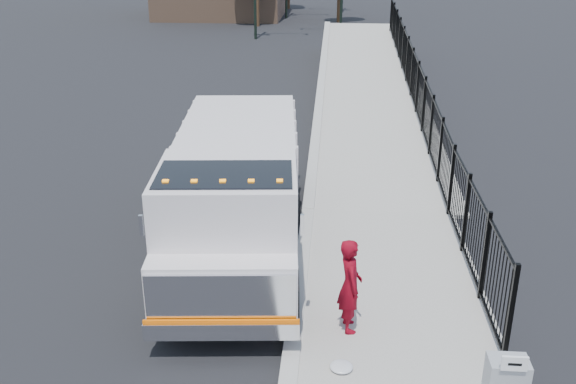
{
  "coord_description": "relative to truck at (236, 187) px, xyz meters",
  "views": [
    {
      "loc": [
        0.63,
        -11.07,
        6.83
      ],
      "look_at": [
        -0.37,
        2.0,
        1.42
      ],
      "focal_mm": 40.0,
      "sensor_mm": 36.0,
      "label": 1
    }
  ],
  "objects": [
    {
      "name": "ramp",
      "position": [
        3.62,
        14.22,
        -1.59
      ],
      "size": [
        3.95,
        24.06,
        3.19
      ],
      "primitive_type": "cube",
      "rotation": [
        0.06,
        0.0,
        0.0
      ],
      "color": "#9E998E",
      "rests_on": "ground"
    },
    {
      "name": "iron_fence",
      "position": [
        5.05,
        10.22,
        -0.69
      ],
      "size": [
        0.1,
        28.0,
        1.8
      ],
      "primitive_type": "cube",
      "color": "black",
      "rests_on": "ground"
    },
    {
      "name": "sidewalk",
      "position": [
        3.42,
        -3.78,
        -1.53
      ],
      "size": [
        3.55,
        12.0,
        0.12
      ],
      "primitive_type": "cube",
      "color": "#9E998E",
      "rests_on": "ground"
    },
    {
      "name": "worker",
      "position": [
        2.48,
        -2.99,
        -0.59
      ],
      "size": [
        0.53,
        0.71,
        1.77
      ],
      "primitive_type": "imported",
      "rotation": [
        0.0,
        0.0,
        1.75
      ],
      "color": "maroon",
      "rests_on": "sidewalk"
    },
    {
      "name": "arrow_sign",
      "position": [
        4.6,
        -5.65,
        -0.11
      ],
      "size": [
        0.35,
        0.04,
        0.22
      ],
      "primitive_type": "cube",
      "color": "white",
      "rests_on": "utility_cabinet"
    },
    {
      "name": "ground",
      "position": [
        1.5,
        -1.78,
        -1.59
      ],
      "size": [
        120.0,
        120.0,
        0.0
      ],
      "primitive_type": "plane",
      "color": "black",
      "rests_on": "ground"
    },
    {
      "name": "curb",
      "position": [
        1.5,
        -3.78,
        -1.51
      ],
      "size": [
        0.3,
        12.0,
        0.16
      ],
      "primitive_type": "cube",
      "color": "#ADAAA3",
      "rests_on": "ground"
    },
    {
      "name": "truck",
      "position": [
        0.0,
        0.0,
        0.0
      ],
      "size": [
        3.33,
        8.45,
        2.83
      ],
      "rotation": [
        0.0,
        0.0,
        0.09
      ],
      "color": "black",
      "rests_on": "ground"
    },
    {
      "name": "debris",
      "position": [
        2.35,
        -4.18,
        -1.42
      ],
      "size": [
        0.38,
        0.38,
        0.1
      ],
      "primitive_type": "ellipsoid",
      "color": "silver",
      "rests_on": "sidewalk"
    }
  ]
}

